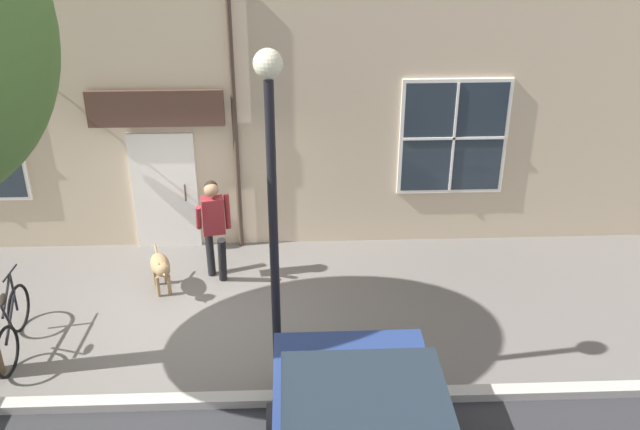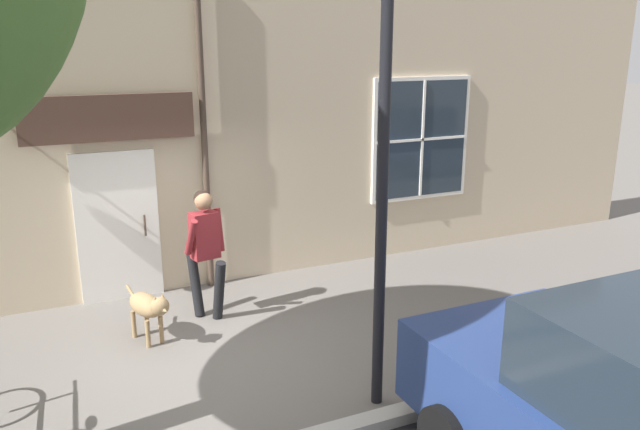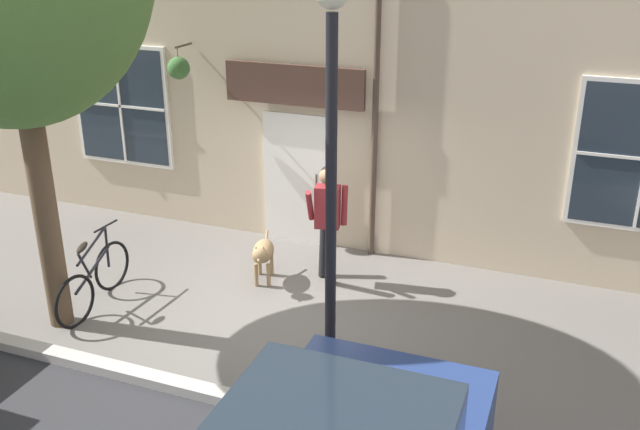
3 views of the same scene
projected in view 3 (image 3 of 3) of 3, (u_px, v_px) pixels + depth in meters
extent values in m
plane|color=#66605B|center=(273.00, 309.00, 9.48)|extent=(90.00, 90.00, 0.00)
cube|color=#B2ADA3|center=(197.00, 390.00, 7.73)|extent=(0.20, 28.00, 0.12)
cube|color=#C6B293|center=(335.00, 82.00, 10.53)|extent=(0.30, 18.00, 5.15)
cube|color=white|center=(298.00, 179.00, 11.15)|extent=(0.10, 1.10, 2.10)
cube|color=#232D38|center=(297.00, 183.00, 11.14)|extent=(0.03, 0.90, 1.90)
cylinder|color=#47382D|center=(316.00, 183.00, 10.96)|extent=(0.03, 0.03, 0.30)
cube|color=#4C3328|center=(294.00, 85.00, 10.50)|extent=(0.08, 2.20, 0.60)
cylinder|color=#47382D|center=(375.00, 107.00, 10.20)|extent=(0.09, 0.09, 4.64)
cylinder|color=#47382D|center=(183.00, 45.00, 10.79)|extent=(0.44, 0.04, 0.04)
cylinder|color=#47382D|center=(178.00, 59.00, 10.70)|extent=(0.01, 0.01, 0.34)
cone|color=#2D2823|center=(179.00, 74.00, 10.79)|extent=(0.32, 0.32, 0.18)
sphere|color=#3D6B33|center=(179.00, 68.00, 10.75)|extent=(0.34, 0.34, 0.34)
cube|color=white|center=(122.00, 105.00, 11.86)|extent=(0.08, 1.82, 2.02)
cube|color=#232D38|center=(121.00, 106.00, 11.84)|extent=(0.03, 1.70, 1.90)
cube|color=white|center=(120.00, 106.00, 11.82)|extent=(0.04, 0.04, 1.90)
cube|color=white|center=(120.00, 106.00, 11.82)|extent=(0.04, 1.70, 0.04)
cylinder|color=black|center=(331.00, 260.00, 9.93)|extent=(0.32, 0.19, 0.84)
cylinder|color=black|center=(324.00, 248.00, 10.28)|extent=(0.32, 0.19, 0.84)
cube|color=maroon|center=(328.00, 207.00, 9.83)|extent=(0.28, 0.38, 0.60)
sphere|color=#936B4C|center=(327.00, 176.00, 9.64)|extent=(0.23, 0.23, 0.23)
sphere|color=black|center=(328.00, 174.00, 9.66)|extent=(0.22, 0.22, 0.22)
cylinder|color=maroon|center=(344.00, 205.00, 9.82)|extent=(0.17, 0.11, 0.57)
cylinder|color=maroon|center=(310.00, 206.00, 9.76)|extent=(0.34, 0.15, 0.52)
ellipsoid|color=#997A51|center=(263.00, 251.00, 10.07)|extent=(0.66, 0.46, 0.26)
cylinder|color=#997A51|center=(269.00, 275.00, 10.01)|extent=(0.06, 0.06, 0.35)
cylinder|color=#997A51|center=(256.00, 275.00, 10.02)|extent=(0.06, 0.06, 0.35)
cylinder|color=#997A51|center=(272.00, 264.00, 10.35)|extent=(0.06, 0.06, 0.35)
cylinder|color=#997A51|center=(260.00, 264.00, 10.36)|extent=(0.06, 0.06, 0.35)
sphere|color=#997A51|center=(260.00, 255.00, 9.70)|extent=(0.22, 0.22, 0.22)
cone|color=#997A51|center=(259.00, 260.00, 9.61)|extent=(0.12, 0.12, 0.09)
cone|color=#997A51|center=(263.00, 248.00, 9.67)|extent=(0.06, 0.06, 0.07)
cone|color=#997A51|center=(256.00, 248.00, 9.68)|extent=(0.06, 0.06, 0.07)
cylinder|color=#997A51|center=(267.00, 237.00, 10.41)|extent=(0.21, 0.10, 0.14)
cylinder|color=brown|center=(44.00, 204.00, 8.55)|extent=(0.29, 0.29, 3.28)
sphere|color=#4C7533|center=(1.00, 12.00, 7.71)|extent=(2.12, 2.12, 2.12)
torus|color=black|center=(112.00, 266.00, 9.94)|extent=(0.71, 0.08, 0.70)
torus|color=black|center=(75.00, 302.00, 8.99)|extent=(0.71, 0.08, 0.70)
cylinder|color=black|center=(93.00, 269.00, 9.39)|extent=(0.96, 0.21, 0.27)
cylinder|color=black|center=(85.00, 266.00, 9.17)|extent=(0.26, 0.08, 0.46)
cylinder|color=black|center=(92.00, 246.00, 9.31)|extent=(0.81, 0.18, 0.23)
cylinder|color=black|center=(107.00, 247.00, 9.74)|extent=(0.07, 0.05, 0.58)
cylinder|color=black|center=(106.00, 226.00, 9.66)|extent=(0.46, 0.05, 0.03)
ellipsoid|color=black|center=(82.00, 247.00, 9.07)|extent=(0.26, 0.14, 0.11)
cylinder|color=black|center=(331.00, 229.00, 6.85)|extent=(0.11, 0.11, 4.05)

